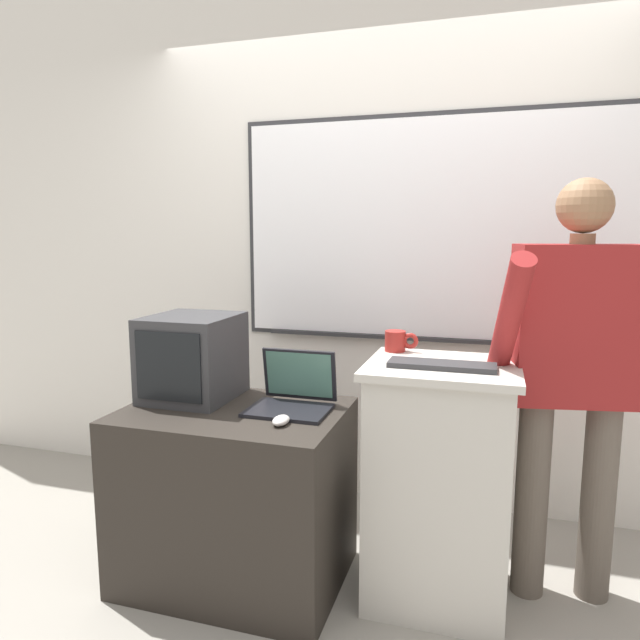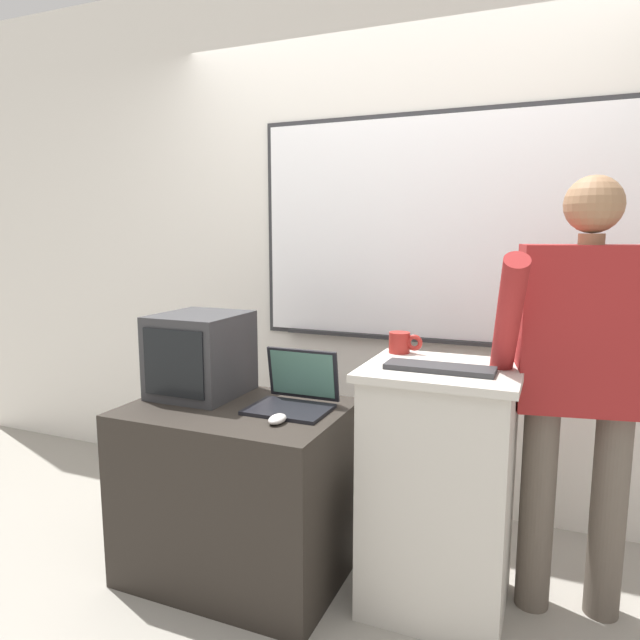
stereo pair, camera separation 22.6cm
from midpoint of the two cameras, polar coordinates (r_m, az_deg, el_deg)
name	(u,v)px [view 2 (the right image)]	position (r m, az deg, el deg)	size (l,w,h in m)	color
back_wall	(404,239)	(3.10, 10.50, 8.01)	(6.40, 0.17, 2.88)	silver
lectern_podium	(438,487)	(2.38, 14.55, -15.96)	(0.58, 0.51, 0.97)	#BCB7AD
side_desk	(238,490)	(2.57, -5.60, -16.64)	(0.91, 0.65, 0.75)	#28231E
person_presenter	(582,368)	(2.37, 27.30, -4.34)	(0.63, 0.59, 1.67)	brown
laptop	(295,393)	(2.40, 0.22, -7.32)	(0.33, 0.29, 0.23)	black
wireless_keyboard	(440,368)	(2.16, 14.83, -4.69)	(0.40, 0.13, 0.02)	#2D2D30
computer_mouse_by_laptop	(277,419)	(2.21, -1.33, -9.92)	(0.06, 0.10, 0.03)	silver
crt_monitor	(201,354)	(2.59, -9.42, -3.43)	(0.36, 0.40, 0.37)	#333335
coffee_mug	(401,343)	(2.43, 10.77, -2.26)	(0.14, 0.09, 0.09)	maroon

